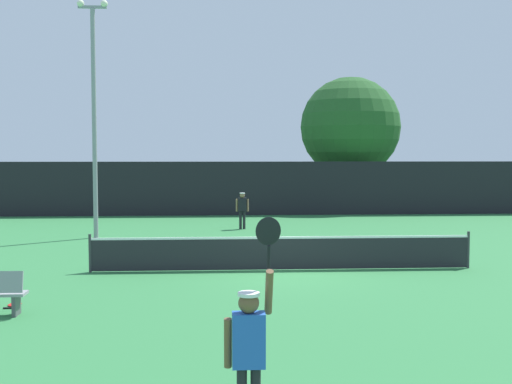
# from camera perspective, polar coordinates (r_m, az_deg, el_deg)

# --- Properties ---
(ground_plane) EXTENTS (120.00, 120.00, 0.00)m
(ground_plane) POSITION_cam_1_polar(r_m,az_deg,el_deg) (17.73, 2.45, -7.21)
(ground_plane) COLOR #2D723D
(tennis_net) EXTENTS (10.89, 0.08, 1.07)m
(tennis_net) POSITION_cam_1_polar(r_m,az_deg,el_deg) (17.64, 2.46, -5.58)
(tennis_net) COLOR #232328
(tennis_net) RESTS_ON ground
(perimeter_fence) EXTENTS (38.17, 0.12, 2.89)m
(perimeter_fence) POSITION_cam_1_polar(r_m,az_deg,el_deg) (33.19, -0.25, 0.33)
(perimeter_fence) COLOR black
(perimeter_fence) RESTS_ON ground
(player_serving) EXTENTS (0.67, 0.40, 2.58)m
(player_serving) POSITION_cam_1_polar(r_m,az_deg,el_deg) (7.32, -0.60, -13.67)
(player_serving) COLOR blue
(player_serving) RESTS_ON ground
(player_receiving) EXTENTS (0.57, 0.24, 1.60)m
(player_receiving) POSITION_cam_1_polar(r_m,az_deg,el_deg) (27.09, -1.27, -1.39)
(player_receiving) COLOR black
(player_receiving) RESTS_ON ground
(tennis_ball) EXTENTS (0.07, 0.07, 0.07)m
(tennis_ball) POSITION_cam_1_polar(r_m,az_deg,el_deg) (19.63, 6.48, -6.08)
(tennis_ball) COLOR #CCE033
(tennis_ball) RESTS_ON ground
(spare_racket) EXTENTS (0.28, 0.52, 0.04)m
(spare_racket) POSITION_cam_1_polar(r_m,az_deg,el_deg) (14.67, -21.43, -9.66)
(spare_racket) COLOR black
(spare_racket) RESTS_ON ground
(light_pole) EXTENTS (1.18, 0.28, 9.24)m
(light_pole) POSITION_cam_1_polar(r_m,az_deg,el_deg) (25.06, -14.74, 7.75)
(light_pole) COLOR gray
(light_pole) RESTS_ON ground
(large_tree) EXTENTS (5.91, 5.91, 7.85)m
(large_tree) POSITION_cam_1_polar(r_m,az_deg,el_deg) (37.19, 8.68, 5.93)
(large_tree) COLOR brown
(large_tree) RESTS_ON ground
(parked_car_near) EXTENTS (2.06, 4.27, 1.69)m
(parked_car_near) POSITION_cam_1_polar(r_m,az_deg,el_deg) (39.28, 1.44, -0.15)
(parked_car_near) COLOR red
(parked_car_near) RESTS_ON ground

